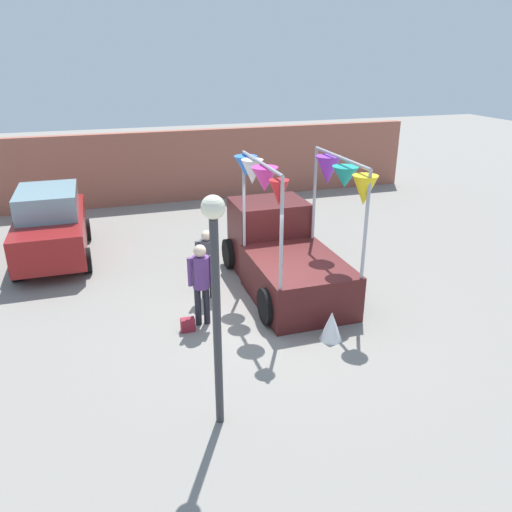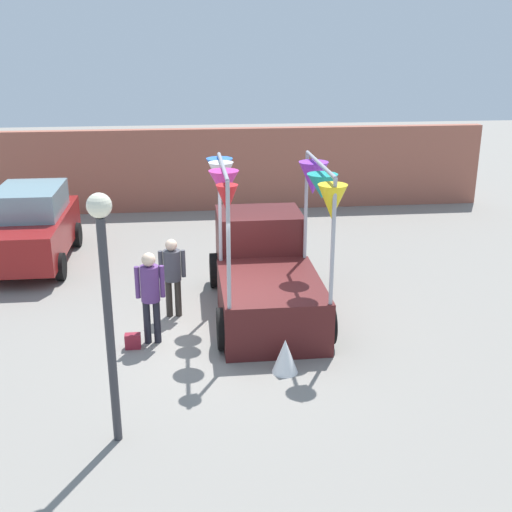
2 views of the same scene
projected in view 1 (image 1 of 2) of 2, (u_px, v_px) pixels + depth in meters
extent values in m
plane|color=gray|center=(262.00, 310.00, 10.87)|extent=(60.00, 60.00, 0.00)
cube|color=#4C1919|center=(298.00, 281.00, 11.07)|extent=(1.90, 2.60, 1.00)
cube|color=#4C1919|center=(269.00, 235.00, 12.68)|extent=(1.80, 1.40, 1.80)
cube|color=#8CB2C6|center=(269.00, 218.00, 12.51)|extent=(1.76, 1.37, 0.60)
cylinder|color=black|center=(229.00, 253.00, 12.92)|extent=(0.22, 0.76, 0.76)
cylinder|color=black|center=(297.00, 245.00, 13.45)|extent=(0.22, 0.76, 0.76)
cylinder|color=black|center=(267.00, 306.00, 10.23)|extent=(0.22, 0.76, 0.76)
cylinder|color=black|center=(351.00, 294.00, 10.76)|extent=(0.22, 0.76, 0.76)
cylinder|color=#A5A5AD|center=(244.00, 201.00, 11.30)|extent=(0.07, 0.07, 2.19)
cylinder|color=#A5A5AD|center=(315.00, 194.00, 11.78)|extent=(0.07, 0.07, 2.19)
cylinder|color=#A5A5AD|center=(281.00, 235.00, 9.14)|extent=(0.07, 0.07, 2.19)
cylinder|color=#A5A5AD|center=(366.00, 226.00, 9.63)|extent=(0.07, 0.07, 2.19)
cylinder|color=#A5A5AD|center=(261.00, 163.00, 9.81)|extent=(0.07, 2.44, 0.07)
cylinder|color=#A5A5AD|center=(341.00, 158.00, 10.29)|extent=(0.07, 2.44, 0.07)
cone|color=red|center=(279.00, 193.00, 9.01)|extent=(0.50, 0.50, 0.48)
cone|color=yellow|center=(364.00, 190.00, 9.53)|extent=(0.57, 0.57, 0.59)
cone|color=#D83399|center=(265.00, 179.00, 9.70)|extent=(0.75, 0.75, 0.48)
cone|color=teal|center=(345.00, 177.00, 10.22)|extent=(0.64, 0.64, 0.44)
cone|color=white|center=(252.00, 172.00, 10.43)|extent=(0.64, 0.64, 0.52)
cone|color=purple|center=(328.00, 170.00, 10.95)|extent=(0.77, 0.77, 0.62)
cone|color=blue|center=(246.00, 166.00, 10.84)|extent=(0.72, 0.72, 0.44)
cube|color=maroon|center=(52.00, 231.00, 13.34)|extent=(1.70, 4.00, 0.90)
cube|color=#72939E|center=(48.00, 202.00, 13.18)|extent=(1.50, 2.10, 0.66)
cylinder|color=black|center=(25.00, 235.00, 14.37)|extent=(0.18, 0.64, 0.64)
cylinder|color=black|center=(87.00, 229.00, 14.85)|extent=(0.18, 0.64, 0.64)
cylinder|color=black|center=(15.00, 268.00, 12.17)|extent=(0.18, 0.64, 0.64)
cylinder|color=black|center=(87.00, 260.00, 12.65)|extent=(0.18, 0.64, 0.64)
cylinder|color=black|center=(198.00, 306.00, 10.15)|extent=(0.13, 0.13, 0.83)
cylinder|color=black|center=(207.00, 305.00, 10.20)|extent=(0.13, 0.13, 0.83)
cylinder|color=#593372|center=(201.00, 272.00, 9.89)|extent=(0.34, 0.34, 0.66)
sphere|color=beige|center=(200.00, 251.00, 9.72)|extent=(0.25, 0.25, 0.25)
cylinder|color=#593372|center=(190.00, 272.00, 9.81)|extent=(0.09, 0.09, 0.59)
cylinder|color=#593372|center=(212.00, 269.00, 9.94)|extent=(0.09, 0.09, 0.59)
cylinder|color=#2D2823|center=(204.00, 282.00, 11.27)|extent=(0.13, 0.13, 0.77)
cylinder|color=#2D2823|center=(212.00, 281.00, 11.32)|extent=(0.13, 0.13, 0.77)
cylinder|color=#3F3F47|center=(207.00, 253.00, 11.04)|extent=(0.34, 0.34, 0.61)
sphere|color=beige|center=(206.00, 235.00, 10.88)|extent=(0.23, 0.23, 0.23)
cylinder|color=#3F3F47|center=(197.00, 253.00, 10.96)|extent=(0.09, 0.09, 0.55)
cylinder|color=#3F3F47|center=(217.00, 251.00, 11.09)|extent=(0.09, 0.09, 0.55)
cube|color=maroon|center=(188.00, 325.00, 10.00)|extent=(0.28, 0.16, 0.28)
cylinder|color=#333338|center=(217.00, 328.00, 7.00)|extent=(0.12, 0.12, 3.22)
sphere|color=#F2EDCC|center=(213.00, 207.00, 6.33)|extent=(0.32, 0.32, 0.32)
cube|color=#9E5947|center=(184.00, 166.00, 18.56)|extent=(18.00, 0.36, 2.60)
cone|color=white|center=(331.00, 326.00, 9.65)|extent=(0.46, 0.46, 0.60)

